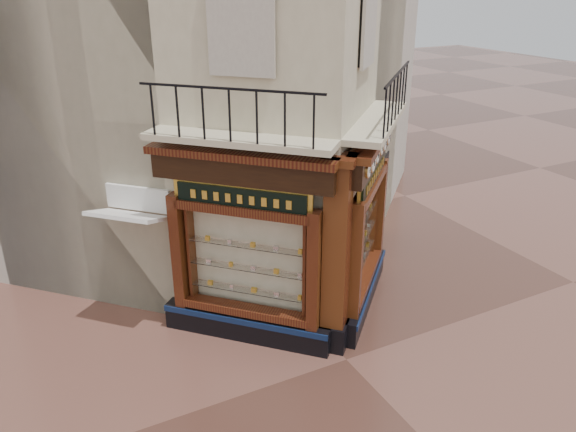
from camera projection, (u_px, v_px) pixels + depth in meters
ground at (346, 360)px, 10.87m from camera, size 80.00×80.00×0.00m
main_building at (218, 14)px, 13.53m from camera, size 11.31×11.31×12.00m
neighbour_left at (97, 31)px, 14.71m from camera, size 11.31×11.31×11.00m
neighbour_right at (267, 24)px, 16.79m from camera, size 11.31×11.31×11.00m
shopfront_left at (245, 251)px, 10.78m from camera, size 2.86×2.86×3.98m
shopfront_right at (366, 224)px, 11.96m from camera, size 2.86×2.86×3.98m
corner_pilaster at (336, 260)px, 10.51m from camera, size 0.85×0.85×3.98m
balcony at (312, 129)px, 10.42m from camera, size 5.94×2.97×1.03m
clock_a at (368, 170)px, 10.11m from camera, size 0.25×0.25×0.31m
clock_b at (373, 162)px, 10.53m from camera, size 0.32×0.32×0.40m
clock_c at (377, 155)px, 10.94m from camera, size 0.27×0.27×0.34m
clock_d at (381, 148)px, 11.39m from camera, size 0.25×0.25×0.31m
clock_e at (384, 142)px, 11.79m from camera, size 0.30×0.30×0.37m
clock_f at (388, 136)px, 12.26m from camera, size 0.30×0.30×0.38m
awning at (140, 324)px, 11.99m from camera, size 1.61×1.61×0.33m
signboard_left at (241, 198)px, 10.27m from camera, size 1.97×1.97×0.53m
signboard_right at (373, 174)px, 11.49m from camera, size 2.02×2.02×0.54m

